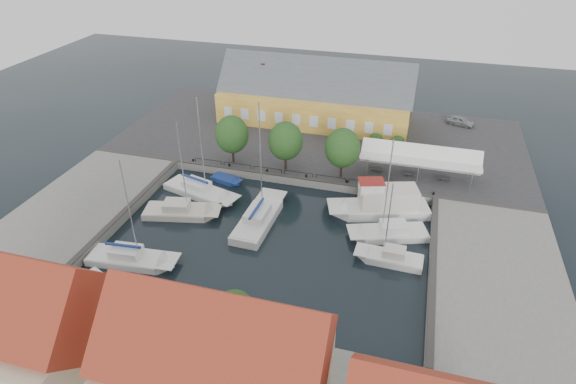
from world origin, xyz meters
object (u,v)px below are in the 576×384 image
object	(u,v)px
west_boat_b	(181,212)
west_boat_d	(131,260)
trawler	(382,206)
east_boat_a	(390,234)
east_boat_b	(390,259)
tent_canopy	(420,157)
launch_nw	(226,181)
car_red	(285,145)
warehouse	(312,98)
car_silver	(460,121)
west_boat_a	(200,192)
launch_sw	(101,286)
center_sailboat	(259,219)

from	to	relation	value
west_boat_b	west_boat_d	xyz separation A→B (m)	(-0.88, -8.75, 0.01)
trawler	west_boat_d	size ratio (longest dim) A/B	0.97
east_boat_a	east_boat_b	bearing A→B (deg)	-83.43
tent_canopy	launch_nw	bearing A→B (deg)	-165.75
car_red	launch_nw	distance (m)	10.22
warehouse	west_boat_d	size ratio (longest dim) A/B	2.39
car_silver	west_boat_d	size ratio (longest dim) A/B	0.34
tent_canopy	car_red	distance (m)	17.97
east_boat_a	west_boat_a	world-z (taller)	west_boat_a
east_boat_a	launch_sw	world-z (taller)	east_boat_a
launch_sw	center_sailboat	bearing A→B (deg)	52.03
car_red	east_boat_b	world-z (taller)	east_boat_b
car_silver	warehouse	bearing A→B (deg)	117.94
west_boat_b	launch_sw	world-z (taller)	west_boat_b
tent_canopy	east_boat_b	bearing A→B (deg)	-95.87
east_boat_a	west_boat_a	xyz separation A→B (m)	(-22.51, 2.30, 0.01)
car_silver	launch_nw	size ratio (longest dim) A/B	0.94
east_boat_a	east_boat_b	size ratio (longest dim) A/B	1.27
car_red	center_sailboat	xyz separation A→B (m)	(1.62, -15.89, -1.29)
launch_nw	warehouse	bearing A→B (deg)	72.58
warehouse	east_boat_a	size ratio (longest dim) A/B	2.43
center_sailboat	west_boat_b	world-z (taller)	center_sailboat
center_sailboat	launch_sw	xyz separation A→B (m)	(-10.60, -13.58, -0.27)
center_sailboat	launch_sw	world-z (taller)	center_sailboat
trawler	car_red	bearing A→B (deg)	143.45
east_boat_b	launch_nw	bearing A→B (deg)	154.55
west_boat_b	launch_nw	world-z (taller)	west_boat_b
warehouse	car_red	distance (m)	11.33
east_boat_b	east_boat_a	bearing A→B (deg)	96.57
west_boat_b	west_boat_d	size ratio (longest dim) A/B	0.97
east_boat_b	west_boat_a	bearing A→B (deg)	164.47
east_boat_a	launch_nw	distance (m)	21.51
west_boat_d	west_boat_b	bearing A→B (deg)	84.23
warehouse	car_silver	size ratio (longest dim) A/B	7.10
tent_canopy	launch_nw	size ratio (longest dim) A/B	3.29
warehouse	tent_canopy	size ratio (longest dim) A/B	2.04
tent_canopy	east_boat_a	world-z (taller)	east_boat_a
car_silver	launch_sw	size ratio (longest dim) A/B	0.77
tent_canopy	west_boat_b	xyz separation A→B (m)	(-24.86, -14.00, -3.42)
east_boat_b	west_boat_d	xyz separation A→B (m)	(-24.12, -6.91, 0.01)
warehouse	west_boat_d	distance (m)	37.95
warehouse	west_boat_d	xyz separation A→B (m)	(-9.15, -36.60, -4.16)
west_boat_b	launch_sw	bearing A→B (deg)	-97.85
car_silver	launch_nw	world-z (taller)	car_silver
trawler	launch_sw	size ratio (longest dim) A/B	2.22
tent_canopy	center_sailboat	size ratio (longest dim) A/B	1.00
trawler	west_boat_a	world-z (taller)	west_boat_a
trawler	center_sailboat	bearing A→B (deg)	-157.14
warehouse	launch_sw	world-z (taller)	warehouse
tent_canopy	east_boat_a	distance (m)	12.42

